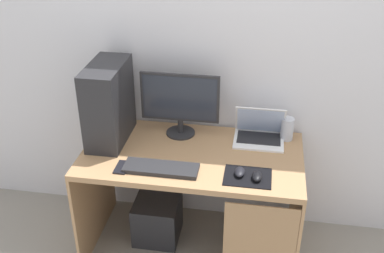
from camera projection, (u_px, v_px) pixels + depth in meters
ground_plane at (192, 244)px, 3.11m from camera, size 8.00×8.00×0.00m
wall_back at (203, 39)px, 2.81m from camera, size 4.00×0.05×2.60m
desk at (194, 175)px, 2.82m from camera, size 1.31×0.70×0.72m
pc_tower at (108, 103)px, 2.79m from camera, size 0.20×0.42×0.49m
monitor at (180, 103)px, 2.85m from camera, size 0.49×0.18×0.41m
laptop at (259, 133)px, 2.88m from camera, size 0.31×0.24×0.22m
speaker at (287, 129)px, 2.87m from camera, size 0.08×0.08×0.14m
keyboard at (161, 168)px, 2.60m from camera, size 0.42×0.14×0.02m
mousepad at (248, 177)px, 2.54m from camera, size 0.26×0.20×0.00m
mouse_left at (240, 172)px, 2.55m from camera, size 0.06×0.10×0.03m
mouse_right at (257, 176)px, 2.51m from camera, size 0.06×0.10×0.03m
cell_phone at (122, 167)px, 2.62m from camera, size 0.07×0.13×0.01m
subwoofer at (157, 219)px, 3.12m from camera, size 0.29×0.29×0.29m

